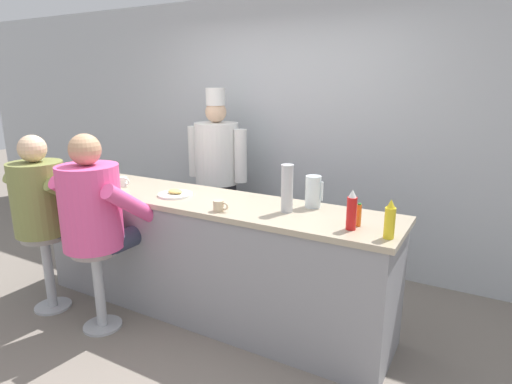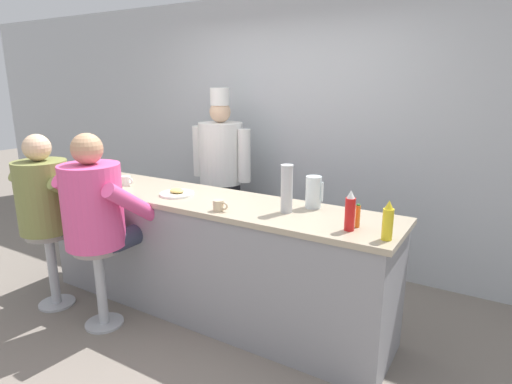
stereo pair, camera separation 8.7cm
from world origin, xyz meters
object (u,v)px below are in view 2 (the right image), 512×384
hot_sauce_bottle_orange (358,216)px  water_pitcher_clear (313,192)px  diner_seated_pink (97,210)px  cook_in_whites_near (221,168)px  ketchup_bottle_red (350,212)px  coffee_mug_white (126,181)px  diner_seated_olive (48,201)px  mustard_bottle_yellow (388,221)px  cereal_bowl (103,182)px  coffee_mug_tan (219,205)px  cup_stack_steel (287,189)px  breakfast_plate (177,193)px

hot_sauce_bottle_orange → water_pitcher_clear: (-0.41, 0.25, 0.04)m
water_pitcher_clear → diner_seated_pink: (-1.40, -0.76, -0.16)m
cook_in_whites_near → ketchup_bottle_red: bearing=-32.4°
water_pitcher_clear → cook_in_whites_near: (-1.39, 0.79, -0.11)m
coffee_mug_white → cook_in_whites_near: size_ratio=0.07×
water_pitcher_clear → diner_seated_olive: (-2.00, -0.76, -0.18)m
mustard_bottle_yellow → cereal_bowl: (-2.49, 0.06, -0.08)m
hot_sauce_bottle_orange → coffee_mug_tan: hot_sauce_bottle_orange is taller
coffee_mug_tan → ketchup_bottle_red: bearing=5.4°
cereal_bowl → cook_in_whites_near: cook_in_whites_near is taller
hot_sauce_bottle_orange → cup_stack_steel: cup_stack_steel is taller
hot_sauce_bottle_orange → coffee_mug_white: (-2.09, 0.03, -0.03)m
water_pitcher_clear → coffee_mug_tan: (-0.53, -0.42, -0.08)m
cereal_bowl → diner_seated_pink: (0.47, -0.45, -0.07)m
breakfast_plate → water_pitcher_clear: bearing=12.7°
breakfast_plate → hot_sauce_bottle_orange: bearing=-0.3°
mustard_bottle_yellow → coffee_mug_tan: size_ratio=1.97×
mustard_bottle_yellow → coffee_mug_white: 2.31m
water_pitcher_clear → coffee_mug_tan: 0.68m
breakfast_plate → diner_seated_olive: size_ratio=0.19×
mustard_bottle_yellow → diner_seated_pink: (-2.02, -0.39, -0.15)m
mustard_bottle_yellow → coffee_mug_white: (-2.30, 0.15, -0.07)m
water_pitcher_clear → cereal_bowl: water_pitcher_clear is taller
hot_sauce_bottle_orange → mustard_bottle_yellow: bearing=-29.8°
breakfast_plate → coffee_mug_white: coffee_mug_white is taller
cup_stack_steel → diner_seated_olive: diner_seated_olive is taller
ketchup_bottle_red → cereal_bowl: 2.26m
cereal_bowl → diner_seated_olive: size_ratio=0.09×
water_pitcher_clear → breakfast_plate: bearing=-167.3°
ketchup_bottle_red → diner_seated_pink: 1.84m
ketchup_bottle_red → diner_seated_pink: (-1.79, -0.43, -0.16)m
breakfast_plate → ketchup_bottle_red: bearing=-3.5°
hot_sauce_bottle_orange → breakfast_plate: 1.49m
ketchup_bottle_red → hot_sauce_bottle_orange: (0.02, 0.08, -0.05)m
hot_sauce_bottle_orange → water_pitcher_clear: bearing=148.7°
hot_sauce_bottle_orange → diner_seated_olive: diner_seated_olive is taller
cereal_bowl → ketchup_bottle_red: bearing=-0.5°
coffee_mug_white → diner_seated_olive: size_ratio=0.09×
coffee_mug_white → cup_stack_steel: size_ratio=0.38×
mustard_bottle_yellow → cook_in_whites_near: (-2.01, 1.17, -0.10)m
ketchup_bottle_red → water_pitcher_clear: ketchup_bottle_red is taller
coffee_mug_tan → hot_sauce_bottle_orange: bearing=10.1°
water_pitcher_clear → cereal_bowl: bearing=-170.6°
hot_sauce_bottle_orange → cook_in_whites_near: 2.08m
cup_stack_steel → diner_seated_pink: (-1.29, -0.56, -0.21)m
ketchup_bottle_red → coffee_mug_tan: bearing=-174.6°
ketchup_bottle_red → hot_sauce_bottle_orange: bearing=73.5°
cereal_bowl → diner_seated_pink: bearing=-43.7°
diner_seated_olive → ketchup_bottle_red: bearing=10.2°
coffee_mug_white → diner_seated_olive: 0.64m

